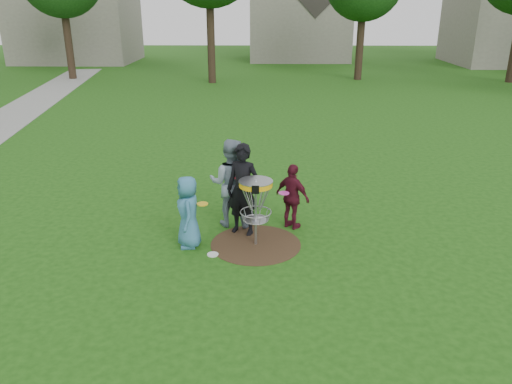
{
  "coord_description": "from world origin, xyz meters",
  "views": [
    {
      "loc": [
        0.16,
        -8.91,
        4.5
      ],
      "look_at": [
        0.0,
        0.3,
        1.0
      ],
      "focal_mm": 35.0,
      "sensor_mm": 36.0,
      "label": 1
    }
  ],
  "objects_px": {
    "player_blue": "(188,212)",
    "disc_golf_basket": "(256,197)",
    "player_grey": "(231,183)",
    "player_maroon": "(293,197)",
    "player_black": "(243,190)"
  },
  "relations": [
    {
      "from": "player_blue",
      "to": "player_maroon",
      "type": "distance_m",
      "value": 2.24
    },
    {
      "from": "player_black",
      "to": "player_maroon",
      "type": "bearing_deg",
      "value": 37.44
    },
    {
      "from": "player_black",
      "to": "disc_golf_basket",
      "type": "bearing_deg",
      "value": -40.62
    },
    {
      "from": "player_blue",
      "to": "player_black",
      "type": "bearing_deg",
      "value": 109.92
    },
    {
      "from": "player_maroon",
      "to": "disc_golf_basket",
      "type": "xyz_separation_m",
      "value": [
        -0.76,
        -0.81,
        0.31
      ]
    },
    {
      "from": "player_blue",
      "to": "disc_golf_basket",
      "type": "distance_m",
      "value": 1.34
    },
    {
      "from": "player_black",
      "to": "player_blue",
      "type": "bearing_deg",
      "value": -126.27
    },
    {
      "from": "player_grey",
      "to": "disc_golf_basket",
      "type": "xyz_separation_m",
      "value": [
        0.54,
        -0.97,
        0.07
      ]
    },
    {
      "from": "player_grey",
      "to": "player_black",
      "type": "bearing_deg",
      "value": 129.47
    },
    {
      "from": "player_maroon",
      "to": "disc_golf_basket",
      "type": "bearing_deg",
      "value": 86.64
    },
    {
      "from": "player_grey",
      "to": "disc_golf_basket",
      "type": "height_order",
      "value": "player_grey"
    },
    {
      "from": "disc_golf_basket",
      "to": "player_blue",
      "type": "bearing_deg",
      "value": -176.7
    },
    {
      "from": "player_maroon",
      "to": "player_blue",
      "type": "bearing_deg",
      "value": 62.95
    },
    {
      "from": "player_black",
      "to": "disc_golf_basket",
      "type": "xyz_separation_m",
      "value": [
        0.27,
        -0.54,
        0.06
      ]
    },
    {
      "from": "player_black",
      "to": "player_grey",
      "type": "height_order",
      "value": "player_black"
    }
  ]
}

